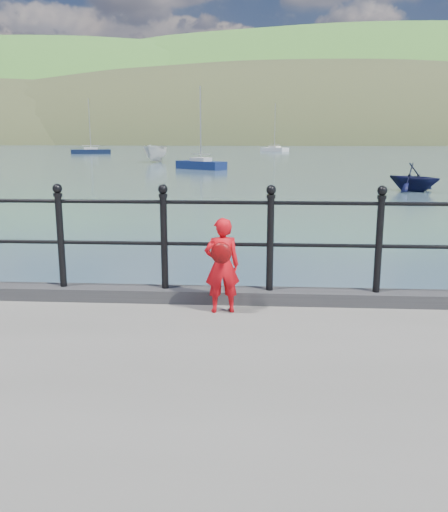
# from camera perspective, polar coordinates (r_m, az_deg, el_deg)

# --- Properties ---
(ground) EXTENTS (600.00, 600.00, 0.00)m
(ground) POSITION_cam_1_polar(r_m,az_deg,el_deg) (6.78, -0.62, -12.51)
(ground) COLOR #2D4251
(ground) RESTS_ON ground
(kerb) EXTENTS (60.00, 0.30, 0.15)m
(kerb) POSITION_cam_1_polar(r_m,az_deg,el_deg) (6.25, -0.74, -4.14)
(kerb) COLOR #28282B
(kerb) RESTS_ON quay
(railing) EXTENTS (18.11, 0.11, 1.20)m
(railing) POSITION_cam_1_polar(r_m,az_deg,el_deg) (6.08, -0.76, 2.63)
(railing) COLOR black
(railing) RESTS_ON kerb
(far_shore) EXTENTS (830.00, 200.00, 156.00)m
(far_shore) POSITION_cam_1_polar(r_m,az_deg,el_deg) (249.74, 12.52, 6.44)
(far_shore) COLOR #333A21
(far_shore) RESTS_ON ground
(child) EXTENTS (0.42, 0.34, 1.03)m
(child) POSITION_cam_1_polar(r_m,az_deg,el_deg) (5.77, -0.21, -0.93)
(child) COLOR red
(child) RESTS_ON quay
(launch_white) EXTENTS (2.50, 5.14, 1.91)m
(launch_white) POSITION_cam_1_polar(r_m,az_deg,el_deg) (60.32, -7.18, 10.66)
(launch_white) COLOR silver
(launch_white) RESTS_ON ground
(launch_navy) EXTENTS (3.72, 3.72, 1.49)m
(launch_navy) POSITION_cam_1_polar(r_m,az_deg,el_deg) (30.20, 19.36, 7.84)
(launch_navy) COLOR black
(launch_navy) RESTS_ON ground
(sailboat_left) EXTENTS (6.39, 3.56, 8.67)m
(sailboat_left) POSITION_cam_1_polar(r_m,az_deg,el_deg) (89.98, -13.82, 10.61)
(sailboat_left) COLOR black
(sailboat_left) RESTS_ON ground
(sailboat_deep) EXTENTS (5.20, 5.52, 8.69)m
(sailboat_deep) POSITION_cam_1_polar(r_m,az_deg,el_deg) (101.36, 5.33, 11.10)
(sailboat_deep) COLOR silver
(sailboat_deep) RESTS_ON ground
(sailboat_port) EXTENTS (4.71, 4.19, 7.14)m
(sailboat_port) POSITION_cam_1_polar(r_m,az_deg,el_deg) (47.62, -2.45, 9.52)
(sailboat_port) COLOR navy
(sailboat_port) RESTS_ON ground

